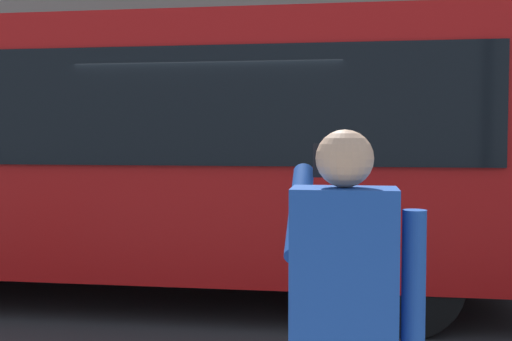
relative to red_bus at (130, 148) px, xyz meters
name	(u,v)px	position (x,y,z in m)	size (l,w,h in m)	color
ground_plane	(230,299)	(-1.17, 0.08, -1.68)	(60.00, 60.00, 0.00)	#2B2B2D
red_bus	(130,148)	(0.00, 0.00, 0.00)	(9.05, 2.54, 3.08)	red
pedestrian_photographer	(344,315)	(-2.47, 4.51, -0.54)	(0.53, 0.52, 1.70)	#4C4238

